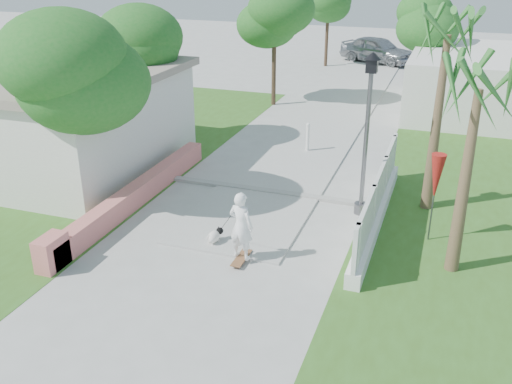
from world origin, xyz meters
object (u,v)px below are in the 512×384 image
at_px(patio_umbrella, 436,178).
at_px(dog, 215,236).
at_px(bollard, 308,137).
at_px(street_lamp, 367,130).
at_px(parked_car, 377,50).
at_px(skateboarder, 232,224).

xyz_separation_m(patio_umbrella, dog, (-5.03, -1.99, -1.46)).
relative_size(bollard, patio_umbrella, 0.47).
bearing_deg(bollard, patio_umbrella, -50.09).
bearing_deg(bollard, dog, -93.26).
xyz_separation_m(street_lamp, patio_umbrella, (1.90, -1.00, -0.74)).
bearing_deg(parked_car, dog, -155.75).
bearing_deg(skateboarder, street_lamp, -116.13).
xyz_separation_m(patio_umbrella, skateboarder, (-4.40, -2.37, -0.86)).
bearing_deg(dog, street_lamp, 66.77).
bearing_deg(street_lamp, bollard, 120.96).
xyz_separation_m(street_lamp, dog, (-3.13, -2.99, -2.20)).
relative_size(street_lamp, dog, 7.75).
bearing_deg(parked_car, skateboarder, -154.36).
bearing_deg(dog, skateboarder, -8.02).
bearing_deg(bollard, street_lamp, -59.04).
bearing_deg(dog, bollard, 109.76).
bearing_deg(street_lamp, patio_umbrella, -27.76).
bearing_deg(dog, parked_car, 112.42).
bearing_deg(patio_umbrella, skateboarder, -151.71).
xyz_separation_m(skateboarder, dog, (-0.62, 0.38, -0.60)).
distance_m(bollard, dog, 7.51).
relative_size(street_lamp, patio_umbrella, 1.93).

